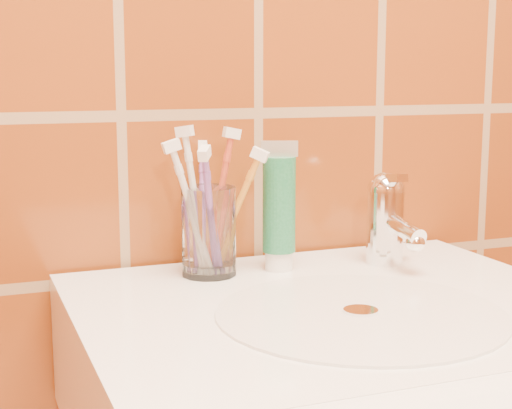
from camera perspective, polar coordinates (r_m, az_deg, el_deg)
name	(u,v)px	position (r m, az deg, el deg)	size (l,w,h in m)	color
glass_tumbler	(209,231)	(0.96, -3.47, -1.96)	(0.07, 0.07, 0.11)	white
toothpaste_tube	(279,210)	(0.97, 1.69, -0.41)	(0.05, 0.04, 0.16)	white
faucet	(387,215)	(1.02, 9.51, -0.79)	(0.05, 0.11, 0.12)	white
toothbrush_0	(211,214)	(0.92, -3.33, -0.71)	(0.05, 0.07, 0.17)	#734594
toothbrush_1	(195,202)	(0.95, -4.43, 0.16)	(0.04, 0.04, 0.19)	silver
toothbrush_2	(235,213)	(0.95, -1.55, -0.59)	(0.08, 0.06, 0.16)	#C47D22
toothbrush_3	(202,208)	(0.98, -3.93, -0.23)	(0.04, 0.08, 0.17)	#824DA5
toothbrush_4	(219,201)	(0.96, -2.71, 0.24)	(0.06, 0.03, 0.19)	#B74027
toothbrush_5	(192,210)	(0.93, -4.69, -0.43)	(0.07, 0.02, 0.18)	silver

